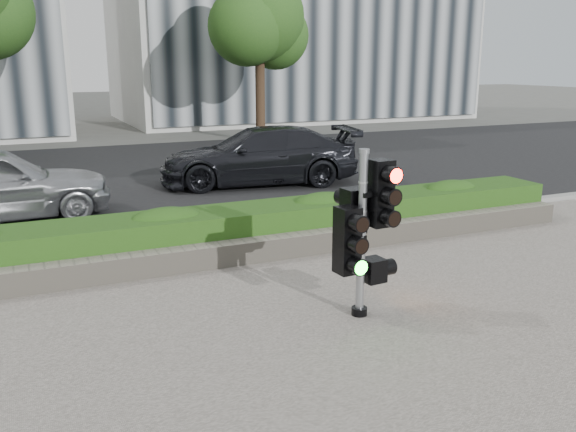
% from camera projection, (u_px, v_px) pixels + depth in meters
% --- Properties ---
extents(ground, '(120.00, 120.00, 0.00)m').
position_uv_depth(ground, '(310.00, 306.00, 7.68)').
color(ground, '#51514C').
rests_on(ground, ground).
extents(sidewalk, '(16.00, 11.00, 0.03)m').
position_uv_depth(sidewalk, '(432.00, 403.00, 5.47)').
color(sidewalk, '#9E9389').
rests_on(sidewalk, ground).
extents(road, '(60.00, 13.00, 0.02)m').
position_uv_depth(road, '(147.00, 175.00, 16.52)').
color(road, black).
rests_on(road, ground).
extents(curb, '(60.00, 0.25, 0.12)m').
position_uv_depth(curb, '(229.00, 238.00, 10.45)').
color(curb, gray).
rests_on(curb, ground).
extents(stone_wall, '(12.00, 0.32, 0.34)m').
position_uv_depth(stone_wall, '(255.00, 250.00, 9.31)').
color(stone_wall, gray).
rests_on(stone_wall, sidewalk).
extents(hedge, '(12.00, 1.00, 0.68)m').
position_uv_depth(hedge, '(240.00, 229.00, 9.85)').
color(hedge, '#3C7A25').
rests_on(hedge, sidewalk).
extents(building_right, '(18.00, 10.00, 12.00)m').
position_uv_depth(building_right, '(289.00, 4.00, 32.68)').
color(building_right, '#B7B7B2').
rests_on(building_right, ground).
extents(tree_right, '(4.10, 3.58, 6.53)m').
position_uv_depth(tree_right, '(258.00, 20.00, 22.51)').
color(tree_right, black).
rests_on(tree_right, ground).
extents(traffic_signal, '(0.71, 0.54, 2.01)m').
position_uv_depth(traffic_signal, '(362.00, 225.00, 7.12)').
color(traffic_signal, black).
rests_on(traffic_signal, sidewalk).
extents(car_dark, '(5.18, 2.93, 1.42)m').
position_uv_depth(car_dark, '(259.00, 156.00, 15.14)').
color(car_dark, black).
rests_on(car_dark, road).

